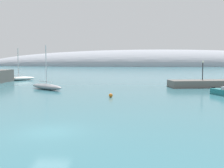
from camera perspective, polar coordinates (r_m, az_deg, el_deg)
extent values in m
plane|color=#38727F|center=(19.51, -12.80, -9.57)|extent=(600.00, 600.00, 0.00)
cube|color=#66605B|center=(52.68, 21.66, 0.10)|extent=(18.96, 6.77, 1.24)
ellipsoid|color=#999EA8|center=(212.36, 9.33, 3.74)|extent=(272.52, 57.53, 24.61)
ellipsoid|color=gray|center=(46.18, -13.43, -0.53)|extent=(7.15, 6.29, 0.93)
cylinder|color=silver|center=(45.98, -13.53, 3.94)|extent=(0.14, 0.14, 6.27)
cube|color=silver|center=(46.41, -13.70, 0.50)|extent=(2.79, 2.31, 0.10)
ellipsoid|color=white|center=(68.25, -18.81, 1.10)|extent=(7.36, 6.72, 0.87)
cylinder|color=silver|center=(68.11, -18.90, 4.26)|extent=(0.18, 0.18, 6.66)
cube|color=silver|center=(68.10, -19.11, 1.75)|extent=(2.71, 2.32, 0.10)
cube|color=#1E6B70|center=(40.68, 22.03, -1.60)|extent=(2.70, 3.87, 0.81)
cube|color=black|center=(42.24, 20.30, -1.03)|extent=(0.49, 0.54, 0.73)
sphere|color=orange|center=(35.65, -0.27, -2.37)|extent=(0.51, 0.51, 0.51)
cylinder|color=black|center=(52.17, 18.30, 2.52)|extent=(0.16, 0.16, 3.04)
sphere|color=#EAEACC|center=(52.13, 18.36, 4.39)|extent=(0.36, 0.36, 0.36)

